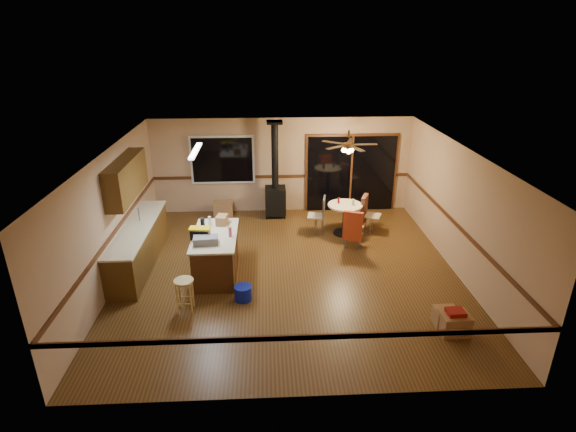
{
  "coord_description": "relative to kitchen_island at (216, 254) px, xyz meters",
  "views": [
    {
      "loc": [
        -0.44,
        -8.29,
        4.75
      ],
      "look_at": [
        0.0,
        0.3,
        1.15
      ],
      "focal_mm": 28.0,
      "sensor_mm": 36.0,
      "label": 1
    }
  ],
  "objects": [
    {
      "name": "wall_left",
      "position": [
        -2.0,
        0.0,
        0.85
      ],
      "size": [
        0.0,
        7.0,
        7.0
      ],
      "primitive_type": "plane",
      "rotation": [
        1.57,
        0.0,
        1.57
      ],
      "color": "tan",
      "rests_on": "ground"
    },
    {
      "name": "glass_cream",
      "position": [
        3.16,
        1.79,
        0.4
      ],
      "size": [
        0.07,
        0.07,
        0.15
      ],
      "primitive_type": "cylinder",
      "rotation": [
        0.0,
        0.0,
        -0.09
      ],
      "color": "beige",
      "rests_on": "dining_table"
    },
    {
      "name": "ceiling",
      "position": [
        1.5,
        0.0,
        2.15
      ],
      "size": [
        7.0,
        7.0,
        0.0
      ],
      "primitive_type": "plane",
      "rotation": [
        3.14,
        0.0,
        0.0
      ],
      "color": "silver",
      "rests_on": "ground"
    },
    {
      "name": "window",
      "position": [
        -0.1,
        3.45,
        1.05
      ],
      "size": [
        1.72,
        0.1,
        1.32
      ],
      "primitive_type": "cube",
      "color": "black",
      "rests_on": "ground"
    },
    {
      "name": "toolbox_black",
      "position": [
        -0.26,
        -0.17,
        0.55
      ],
      "size": [
        0.39,
        0.23,
        0.2
      ],
      "primitive_type": "cube",
      "rotation": [
        0.0,
        0.0,
        -0.1
      ],
      "color": "black",
      "rests_on": "kitchen_island"
    },
    {
      "name": "toolbox_grey",
      "position": [
        -0.13,
        -0.41,
        0.52
      ],
      "size": [
        0.49,
        0.3,
        0.15
      ],
      "primitive_type": "cube",
      "rotation": [
        0.0,
        0.0,
        0.08
      ],
      "color": "slate",
      "rests_on": "kitchen_island"
    },
    {
      "name": "ceiling_fan",
      "position": [
        2.98,
        1.84,
        1.76
      ],
      "size": [
        0.24,
        0.24,
        0.55
      ],
      "color": "brown",
      "rests_on": "ceiling"
    },
    {
      "name": "chair_right",
      "position": [
        3.51,
        1.96,
        0.14
      ],
      "size": [
        0.59,
        0.57,
        0.7
      ],
      "color": "tan",
      "rests_on": "ground"
    },
    {
      "name": "box_on_island",
      "position": [
        0.11,
        0.52,
        0.55
      ],
      "size": [
        0.26,
        0.32,
        0.2
      ],
      "primitive_type": "cube",
      "rotation": [
        0.0,
        0.0,
        -0.15
      ],
      "color": "olive",
      "rests_on": "kitchen_island"
    },
    {
      "name": "lower_cabinets",
      "position": [
        -1.7,
        0.5,
        -0.02
      ],
      "size": [
        0.6,
        3.0,
        0.86
      ],
      "primitive_type": "cube",
      "color": "#513614",
      "rests_on": "ground"
    },
    {
      "name": "chair_near",
      "position": [
        3.02,
        0.96,
        0.14
      ],
      "size": [
        0.55,
        0.57,
        0.7
      ],
      "color": "tan",
      "rests_on": "ground"
    },
    {
      "name": "bar_stool",
      "position": [
        -0.44,
        -1.32,
        -0.13
      ],
      "size": [
        0.46,
        0.46,
        0.64
      ],
      "primitive_type": "cylinder",
      "rotation": [
        0.0,
        0.0,
        -0.4
      ],
      "color": "#D9BF72",
      "rests_on": "floor"
    },
    {
      "name": "wall_right",
      "position": [
        5.0,
        0.0,
        0.85
      ],
      "size": [
        0.0,
        7.0,
        7.0
      ],
      "primitive_type": "plane",
      "rotation": [
        1.57,
        0.0,
        -1.57
      ],
      "color": "tan",
      "rests_on": "ground"
    },
    {
      "name": "chair_left",
      "position": [
        2.38,
        1.91,
        0.14
      ],
      "size": [
        0.48,
        0.48,
        0.51
      ],
      "color": "tan",
      "rests_on": "ground"
    },
    {
      "name": "upper_cabinets",
      "position": [
        -1.83,
        0.7,
        1.45
      ],
      "size": [
        0.35,
        2.0,
        0.8
      ],
      "primitive_type": "cube",
      "color": "#513614",
      "rests_on": "ground"
    },
    {
      "name": "wall_front",
      "position": [
        1.5,
        -3.5,
        0.85
      ],
      "size": [
        7.0,
        0.0,
        7.0
      ],
      "primitive_type": "plane",
      "rotation": [
        -1.57,
        0.0,
        0.0
      ],
      "color": "tan",
      "rests_on": "ground"
    },
    {
      "name": "bottle_dark",
      "position": [
        -0.25,
        0.16,
        0.6
      ],
      "size": [
        0.12,
        0.12,
        0.3
      ],
      "primitive_type": "cylinder",
      "rotation": [
        0.0,
        0.0,
        0.43
      ],
      "color": "black",
      "rests_on": "kitchen_island"
    },
    {
      "name": "box_corner_a",
      "position": [
        4.17,
        -2.18,
        -0.27
      ],
      "size": [
        0.48,
        0.41,
        0.36
      ],
      "primitive_type": "cube",
      "rotation": [
        0.0,
        0.0,
        0.03
      ],
      "color": "olive",
      "rests_on": "floor"
    },
    {
      "name": "box_under_window",
      "position": [
        -0.12,
        3.1,
        -0.25
      ],
      "size": [
        0.54,
        0.44,
        0.41
      ],
      "primitive_type": "cube",
      "rotation": [
        0.0,
        0.0,
        0.05
      ],
      "color": "olive",
      "rests_on": "floor"
    },
    {
      "name": "fluorescent_strip",
      "position": [
        -0.3,
        0.3,
        2.11
      ],
      "size": [
        0.1,
        1.2,
        0.04
      ],
      "primitive_type": "cube",
      "color": "white",
      "rests_on": "ceiling"
    },
    {
      "name": "wood_stove",
      "position": [
        1.3,
        3.05,
        0.28
      ],
      "size": [
        0.55,
        0.5,
        2.52
      ],
      "color": "black",
      "rests_on": "ground"
    },
    {
      "name": "wall_back",
      "position": [
        1.5,
        3.5,
        0.85
      ],
      "size": [
        7.0,
        0.0,
        7.0
      ],
      "primitive_type": "plane",
      "rotation": [
        1.57,
        0.0,
        0.0
      ],
      "color": "tan",
      "rests_on": "ground"
    },
    {
      "name": "blue_bucket",
      "position": [
        0.58,
        -1.0,
        -0.31
      ],
      "size": [
        0.44,
        0.44,
        0.28
      ],
      "primitive_type": "cylinder",
      "rotation": [
        0.0,
        0.0,
        -0.38
      ],
      "color": "#0E1FC6",
      "rests_on": "floor"
    },
    {
      "name": "box_corner_b",
      "position": [
        4.11,
        -1.97,
        -0.3
      ],
      "size": [
        0.39,
        0.33,
        0.31
      ],
      "primitive_type": "cube",
      "rotation": [
        0.0,
        0.0,
        0.02
      ],
      "color": "olive",
      "rests_on": "floor"
    },
    {
      "name": "box_small_red",
      "position": [
        4.17,
        -2.18,
        -0.06
      ],
      "size": [
        0.3,
        0.25,
        0.08
      ],
      "primitive_type": "cube",
      "rotation": [
        0.0,
        0.0,
        0.03
      ],
      "color": "maroon",
      "rests_on": "box_corner_a"
    },
    {
      "name": "bottle_white",
      "position": [
        -0.15,
        0.5,
        0.54
      ],
      "size": [
        0.08,
        0.08,
        0.19
      ],
      "primitive_type": "cylinder",
      "rotation": [
        0.0,
        0.0,
        0.28
      ],
      "color": "white",
      "rests_on": "kitchen_island"
    },
    {
      "name": "glass_red",
      "position": [
        2.83,
        1.94,
        0.4
      ],
      "size": [
        0.07,
        0.07,
        0.15
      ],
      "primitive_type": "cylinder",
      "rotation": [
        0.0,
        0.0,
        -0.37
      ],
      "color": "#590C14",
      "rests_on": "dining_table"
    },
    {
      "name": "floor",
      "position": [
        1.5,
        0.0,
        -0.45
      ],
      "size": [
        7.0,
        7.0,
        0.0
      ],
      "primitive_type": "plane",
      "color": "#4F3316",
      "rests_on": "ground"
    },
    {
      "name": "kitchen_island",
      "position": [
        0.0,
        0.0,
        0.0
      ],
      "size": [
        0.88,
        1.68,
        0.9
      ],
      "color": "#492912",
      "rests_on": "ground"
    },
    {
      "name": "countertop",
      "position": [
        -1.7,
        0.5,
        0.43
      ],
      "size": [
        0.64,
        3.04,
        0.04
      ],
      "primitive_type": "cube",
      "color": "beige",
      "rests_on": "lower_cabinets"
    },
    {
      "name": "toolbox_yellow_lid",
      "position": [
        -0.26,
        -0.17,
        0.67
      ],
      "size": [
        0.43,
        0.26,
        0.03
      ],
      "primitive_type": "cube",
      "rotation": [
        0.0,
        0.0,
        -0.1
      ],
      "color": "gold",
      "rests_on": "toolbox_black"
    },
    {
      "name": "sliding_door",
      "position": [
        3.4,
        3.45,
        0.6
      ],
      "size": [
        2.52,
        0.1,
        2.1
      ],
      "primitive_type": "cube",
      "color": "black",
      "rests_on": "ground"
    },
    {
      "name": "chair_rail",
      "position": [
        1.5,
        0.0,
        0.55
      ],
      "size": [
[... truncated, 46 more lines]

